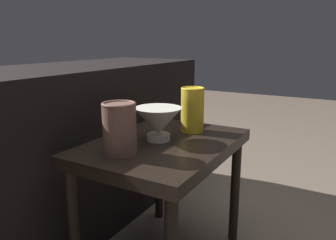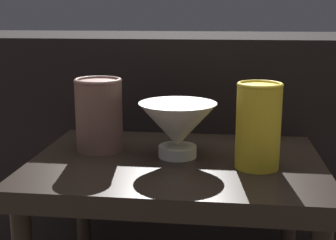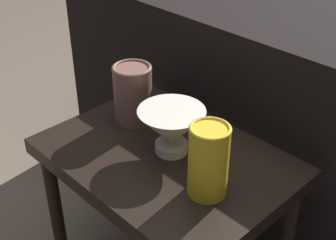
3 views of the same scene
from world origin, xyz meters
name	(u,v)px [view 1 (image 1 of 3)]	position (x,y,z in m)	size (l,w,h in m)	color
table	(163,158)	(0.00, 0.00, 0.40)	(0.58, 0.42, 0.46)	black
couch_backdrop	(60,150)	(0.00, 0.51, 0.34)	(1.56, 0.50, 0.68)	black
bowl	(158,122)	(0.00, 0.02, 0.52)	(0.16, 0.16, 0.11)	silver
vase_textured_left	(120,128)	(-0.17, 0.05, 0.54)	(0.10, 0.10, 0.16)	brown
vase_colorful_right	(192,109)	(0.16, -0.03, 0.54)	(0.09, 0.09, 0.16)	gold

